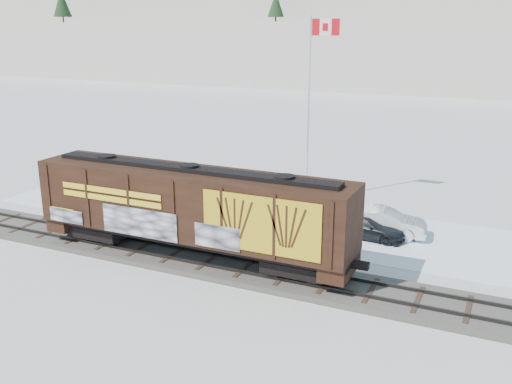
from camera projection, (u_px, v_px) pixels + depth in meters
The scene contains 9 objects.
ground at pixel (246, 272), 27.21m from camera, with size 500.00×500.00×0.00m, color white.
rail_track at pixel (246, 270), 27.17m from camera, with size 50.00×3.40×0.43m.
parking_strip at pixel (301, 224), 33.74m from camera, with size 40.00×8.00×0.03m, color white.
hillside at pixel (484, 13), 145.00m from camera, with size 360.00×110.00×93.00m.
hopper_railcar at pixel (191, 207), 27.59m from camera, with size 16.26×3.06×4.46m.
flagpole at pixel (309, 136), 36.93m from camera, with size 2.30×0.90×11.95m.
car_silver at pixel (217, 204), 35.22m from camera, with size 1.59×3.94×1.34m, color #A5A7AC.
car_white at pixel (383, 222), 31.76m from camera, with size 1.64×4.71×1.55m, color silver.
car_dark at pixel (366, 226), 31.53m from camera, with size 1.77×4.36×1.27m, color black.
Camera 1 is at (10.92, -22.54, 11.33)m, focal length 40.00 mm.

